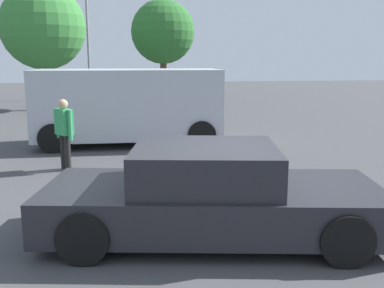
% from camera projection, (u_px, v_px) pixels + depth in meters
% --- Properties ---
extents(ground_plane, '(80.00, 80.00, 0.00)m').
position_uv_depth(ground_plane, '(219.00, 230.00, 6.26)').
color(ground_plane, '#424244').
extents(sedan_foreground, '(4.69, 2.46, 1.26)m').
position_uv_depth(sedan_foreground, '(210.00, 196.00, 5.93)').
color(sedan_foreground, '#232328').
rests_on(sedan_foreground, ground_plane).
extents(van_white, '(5.07, 2.23, 2.09)m').
position_uv_depth(van_white, '(128.00, 104.00, 12.35)').
color(van_white, '#B2B7C1').
rests_on(van_white, ground_plane).
extents(pedestrian, '(0.44, 0.47, 1.54)m').
position_uv_depth(pedestrian, '(64.00, 129.00, 9.47)').
color(pedestrian, black).
rests_on(pedestrian, ground_plane).
extents(light_post_mid, '(0.44, 0.44, 6.50)m').
position_uv_depth(light_post_mid, '(87.00, 23.00, 25.61)').
color(light_post_mid, gray).
rests_on(light_post_mid, ground_plane).
extents(tree_back_left, '(3.85, 3.85, 5.72)m').
position_uv_depth(tree_back_left, '(43.00, 27.00, 20.14)').
color(tree_back_left, brown).
rests_on(tree_back_left, ground_plane).
extents(tree_back_center, '(3.60, 3.60, 5.67)m').
position_uv_depth(tree_back_center, '(163.00, 32.00, 24.96)').
color(tree_back_center, brown).
rests_on(tree_back_center, ground_plane).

